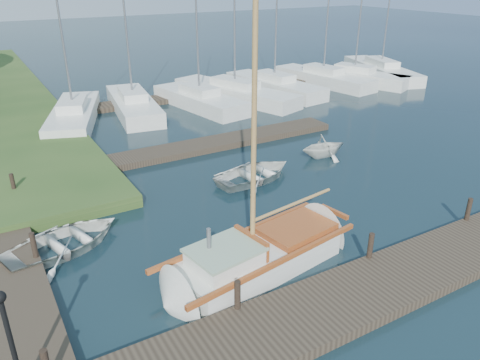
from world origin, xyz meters
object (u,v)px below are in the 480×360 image
mooring_post_4 (34,245)px  sailboat (262,257)px  marina_boat_0 (74,114)px  marina_boat_6 (354,76)px  tender_a (64,239)px  tender_d (324,144)px  mooring_post_5 (13,184)px  dinghy (233,266)px  marina_boat_2 (199,98)px  marina_boat_4 (274,84)px  mooring_post_3 (469,209)px  marina_boat_1 (133,103)px  tender_c (255,171)px  marina_boat_3 (235,91)px  marina_boat_5 (323,77)px  marina_boat_7 (381,69)px  mooring_post_1 (237,295)px  mooring_post_2 (371,245)px  lamp_post (8,329)px

mooring_post_4 → sailboat: size_ratio=0.08×
marina_boat_0 → marina_boat_6: marina_boat_0 is taller
tender_a → tender_d: bearing=-96.5°
mooring_post_5 → marina_boat_0: (4.17, 8.91, -0.14)m
mooring_post_4 → mooring_post_5: (0.00, 5.00, 0.00)m
dinghy → tender_a: 5.51m
marina_boat_2 → marina_boat_4: size_ratio=1.12×
mooring_post_4 → marina_boat_0: 14.52m
mooring_post_3 → marina_boat_1: 20.14m
sailboat → tender_c: sailboat is taller
marina_boat_3 → marina_boat_5: size_ratio=1.12×
tender_d → marina_boat_7: 19.93m
tender_d → marina_boat_3: marina_boat_3 is taller
mooring_post_1 → tender_d: size_ratio=0.35×
tender_d → marina_boat_1: bearing=29.2°
marina_boat_2 → marina_boat_7: bearing=-95.4°
mooring_post_5 → sailboat: size_ratio=0.08×
mooring_post_3 → marina_boat_3: 19.10m
mooring_post_2 → marina_boat_2: marina_boat_2 is taller
mooring_post_1 → marina_boat_0: marina_boat_0 is taller
mooring_post_2 → mooring_post_1: bearing=180.0°
sailboat → tender_c: size_ratio=2.71×
mooring_post_1 → dinghy: 1.74m
marina_boat_4 → marina_boat_7: size_ratio=0.99×
marina_boat_5 → sailboat: bearing=127.1°
mooring_post_1 → mooring_post_5: bearing=111.8°
mooring_post_3 → marina_boat_4: (5.28, 19.39, -0.13)m
tender_a → marina_boat_2: marina_boat_2 is taller
marina_boat_1 → mooring_post_4: bearing=160.1°
mooring_post_2 → marina_boat_4: size_ratio=0.07×
lamp_post → marina_boat_0: bearing=74.7°
marina_boat_6 → mooring_post_5: bearing=86.3°
tender_d → marina_boat_6: 16.45m
mooring_post_3 → marina_boat_5: marina_boat_5 is taller
marina_boat_2 → marina_boat_4: bearing=-90.8°
mooring_post_5 → tender_a: 4.63m
mooring_post_3 → tender_a: mooring_post_3 is taller
mooring_post_4 → tender_a: bearing=27.6°
tender_d → marina_boat_3: 11.44m
mooring_post_4 → sailboat: sailboat is taller
mooring_post_5 → marina_boat_3: 17.33m
marina_boat_1 → marina_boat_3: size_ratio=0.97×
dinghy → marina_boat_6: marina_boat_6 is taller
mooring_post_4 → mooring_post_3: bearing=-21.0°
marina_boat_0 → marina_boat_2: bearing=-74.3°
mooring_post_3 → tender_a: bearing=155.7°
mooring_post_1 → marina_boat_1: bearing=78.8°
mooring_post_5 → marina_boat_4: bearing=27.2°
marina_boat_0 → marina_boat_1: bearing=-61.9°
mooring_post_2 → mooring_post_5: size_ratio=1.00×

